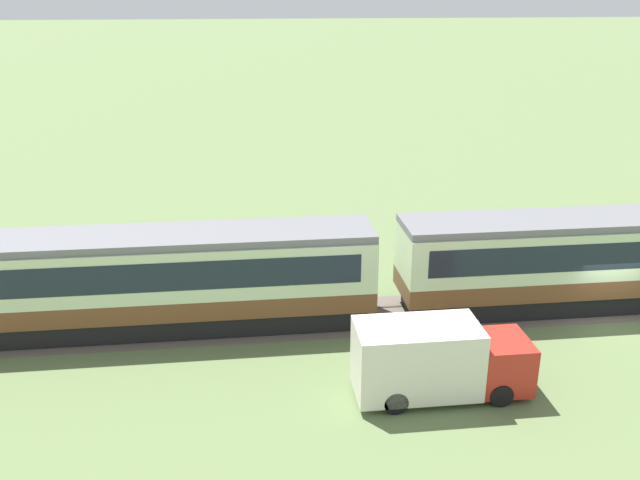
# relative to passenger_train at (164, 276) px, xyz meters

# --- Properties ---
(ground_plane) EXTENTS (600.00, 600.00, 0.00)m
(ground_plane) POSITION_rel_passenger_train_xyz_m (17.92, -1.53, -2.25)
(ground_plane) COLOR #607547
(passenger_train) EXTENTS (91.08, 3.00, 4.05)m
(passenger_train) POSITION_rel_passenger_train_xyz_m (0.00, 0.00, 0.00)
(passenger_train) COLOR brown
(passenger_train) RESTS_ON ground_plane
(railway_track) EXTENTS (143.64, 3.60, 0.04)m
(railway_track) POSITION_rel_passenger_train_xyz_m (0.56, -0.00, -2.24)
(railway_track) COLOR #665B51
(railway_track) RESTS_ON ground_plane
(delivery_truck_red) EXTENTS (5.89, 2.13, 2.60)m
(delivery_truck_red) POSITION_rel_passenger_train_xyz_m (9.38, -5.98, -0.93)
(delivery_truck_red) COLOR #B2281E
(delivery_truck_red) RESTS_ON ground_plane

